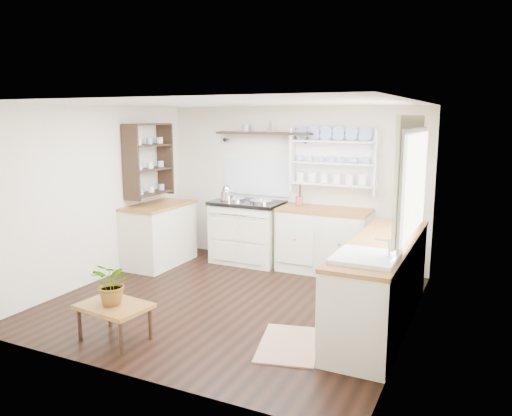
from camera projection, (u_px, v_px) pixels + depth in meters
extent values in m
cube|color=black|center=(233.00, 301.00, 5.90)|extent=(4.00, 3.80, 0.01)
cube|color=silver|center=(292.00, 186.00, 7.39)|extent=(4.00, 0.02, 2.30)
cube|color=silver|center=(413.00, 221.00, 4.85)|extent=(0.02, 3.80, 2.30)
cube|color=silver|center=(98.00, 194.00, 6.54)|extent=(0.02, 3.80, 2.30)
cube|color=white|center=(231.00, 103.00, 5.49)|extent=(4.00, 3.80, 0.01)
cube|color=white|center=(413.00, 184.00, 4.94)|extent=(0.04, 1.40, 1.00)
cube|color=white|center=(411.00, 184.00, 4.95)|extent=(0.02, 1.50, 1.10)
cube|color=beige|center=(412.00, 124.00, 4.85)|extent=(0.04, 1.55, 0.18)
cube|color=silver|center=(247.00, 233.00, 7.47)|extent=(1.00, 0.65, 0.88)
cube|color=black|center=(247.00, 203.00, 7.38)|extent=(1.04, 0.69, 0.05)
cylinder|color=silver|center=(234.00, 199.00, 7.47)|extent=(0.34, 0.34, 0.03)
cylinder|color=silver|center=(261.00, 201.00, 7.28)|extent=(0.34, 0.34, 0.03)
cylinder|color=silver|center=(236.00, 215.00, 7.08)|extent=(0.90, 0.02, 0.02)
cube|color=beige|center=(324.00, 241.00, 6.99)|extent=(1.25, 0.60, 0.88)
cube|color=brown|center=(325.00, 210.00, 6.91)|extent=(1.27, 0.63, 0.04)
cube|color=beige|center=(381.00, 284.00, 5.19)|extent=(0.60, 2.40, 0.88)
cube|color=brown|center=(382.00, 243.00, 5.12)|extent=(0.62, 2.43, 0.04)
cube|color=white|center=(365.00, 270.00, 4.46)|extent=(0.55, 0.60, 0.28)
cylinder|color=silver|center=(389.00, 251.00, 4.34)|extent=(0.02, 0.02, 0.22)
cube|color=beige|center=(159.00, 235.00, 7.34)|extent=(0.60, 1.10, 0.88)
cube|color=brown|center=(158.00, 206.00, 7.26)|extent=(0.62, 1.13, 0.04)
cube|color=white|center=(335.00, 160.00, 7.02)|extent=(1.20, 0.03, 0.90)
cube|color=white|center=(333.00, 161.00, 6.94)|extent=(1.20, 0.22, 0.02)
cylinder|color=navy|center=(334.00, 141.00, 6.90)|extent=(0.20, 0.02, 0.20)
cube|color=black|center=(264.00, 133.00, 7.30)|extent=(1.50, 0.24, 0.04)
cone|color=black|center=(228.00, 140.00, 7.66)|extent=(0.06, 0.20, 0.06)
cone|color=black|center=(308.00, 141.00, 7.11)|extent=(0.06, 0.20, 0.06)
cube|color=black|center=(149.00, 159.00, 7.20)|extent=(0.28, 0.80, 1.05)
cylinder|color=brown|center=(299.00, 201.00, 7.14)|extent=(0.11, 0.11, 0.12)
cube|color=brown|center=(114.00, 306.00, 4.83)|extent=(0.72, 0.55, 0.04)
cylinder|color=black|center=(80.00, 324.00, 4.86)|extent=(0.04, 0.04, 0.32)
cylinder|color=black|center=(110.00, 312.00, 5.17)|extent=(0.04, 0.04, 0.32)
cylinder|color=black|center=(121.00, 338.00, 4.56)|extent=(0.04, 0.04, 0.32)
cylinder|color=black|center=(150.00, 324.00, 4.87)|extent=(0.04, 0.04, 0.32)
imported|color=#3F7233|center=(113.00, 283.00, 4.79)|extent=(0.43, 0.38, 0.42)
cube|color=#81654B|center=(289.00, 344.00, 4.77)|extent=(0.74, 0.96, 0.02)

